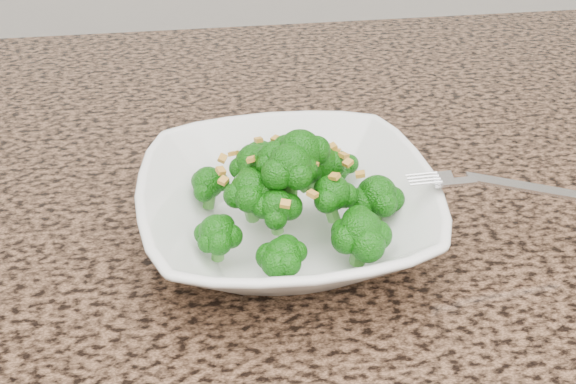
{
  "coord_description": "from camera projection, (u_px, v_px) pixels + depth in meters",
  "views": [
    {
      "loc": [
        0.04,
        -0.17,
        1.29
      ],
      "look_at": [
        0.11,
        0.32,
        0.95
      ],
      "focal_mm": 45.0,
      "sensor_mm": 36.0,
      "label": 1
    }
  ],
  "objects": [
    {
      "name": "fork",
      "position": [
        468.0,
        182.0,
        0.58
      ],
      "size": [
        0.17,
        0.04,
        0.01
      ],
      "primitive_type": null,
      "rotation": [
        0.0,
        0.0,
        -0.11
      ],
      "color": "silver",
      "rests_on": "bowl"
    },
    {
      "name": "granite_counter",
      "position": [
        165.0,
        277.0,
        0.61
      ],
      "size": [
        1.64,
        1.04,
        0.03
      ],
      "primitive_type": "cube",
      "color": "brown",
      "rests_on": "cabinet"
    },
    {
      "name": "garlic_topping",
      "position": [
        288.0,
        109.0,
        0.55
      ],
      "size": [
        0.13,
        0.13,
        0.01
      ],
      "primitive_type": null,
      "color": "gold",
      "rests_on": "broccoli_pile"
    },
    {
      "name": "broccoli_pile",
      "position": [
        288.0,
        148.0,
        0.57
      ],
      "size": [
        0.22,
        0.22,
        0.06
      ],
      "primitive_type": null,
      "color": "#13640B",
      "rests_on": "bowl"
    },
    {
      "name": "bowl",
      "position": [
        288.0,
        211.0,
        0.61
      ],
      "size": [
        0.25,
        0.25,
        0.06
      ],
      "primitive_type": "imported",
      "rotation": [
        0.0,
        0.0,
        0.02
      ],
      "color": "white",
      "rests_on": "granite_counter"
    }
  ]
}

